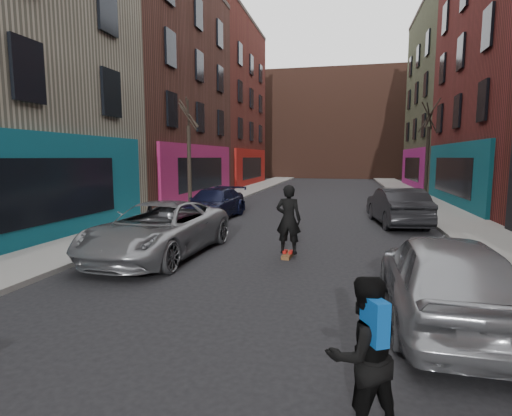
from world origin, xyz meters
The scene contains 13 objects.
sidewalk_left centered at (-6.25, 30.00, 0.07)m, with size 2.50×84.00×0.13m, color gray.
sidewalk_right centered at (6.25, 30.00, 0.07)m, with size 2.50×84.00×0.13m, color gray.
buildings_left centered at (-13.50, 16.00, 8.25)m, with size 12.00×56.00×16.50m, color #592219.
building_far centered at (0.00, 56.00, 7.00)m, with size 40.00×10.00×14.00m, color #47281E.
tree_left_far centered at (-6.20, 18.00, 3.38)m, with size 2.00×2.00×6.50m, color black, non-canonical shape.
tree_right_far centered at (6.20, 24.00, 3.53)m, with size 2.00×2.00×6.80m, color black, non-canonical shape.
parked_left_far centered at (-3.44, 8.88, 0.74)m, with size 2.47×5.35×1.49m, color gray.
parked_left_end centered at (-4.14, 15.64, 0.67)m, with size 1.88×4.62×1.34m, color black.
parked_right_far centered at (3.20, 5.75, 0.77)m, with size 1.81×4.50×1.53m, color gray.
parked_right_end centered at (3.64, 15.70, 0.76)m, with size 1.60×4.58×1.51m, color black.
skateboard centered at (0.08, 9.53, 0.05)m, with size 0.22×0.80×0.10m, color brown.
skateboarder centered at (0.08, 9.53, 1.05)m, with size 0.69×0.45×1.89m, color black.
pedestrian centered at (1.79, 2.70, 0.81)m, with size 0.97×0.90×1.60m.
Camera 1 is at (1.57, -1.13, 2.72)m, focal length 28.00 mm.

